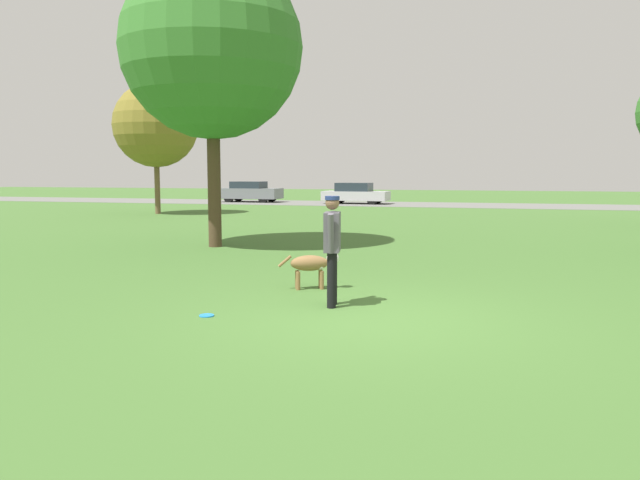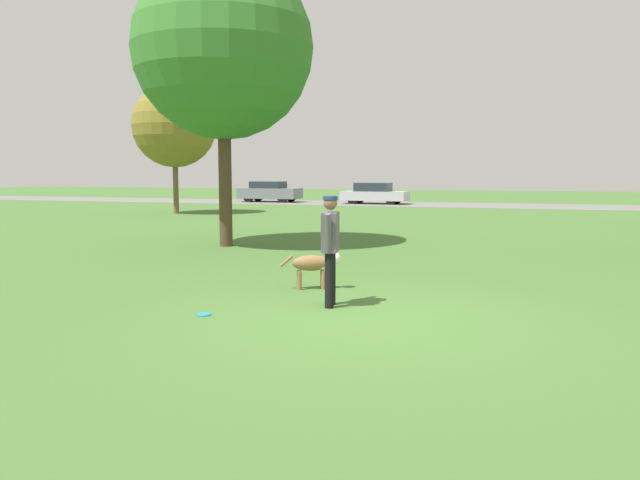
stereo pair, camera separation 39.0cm
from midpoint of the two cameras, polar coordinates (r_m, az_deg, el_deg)
ground_plane at (r=8.45m, az=5.43°, el=-7.17°), size 120.00×120.00×0.00m
far_road_strip at (r=37.68m, az=15.27°, el=3.06°), size 120.00×6.00×0.01m
person at (r=9.02m, az=2.19°, el=-0.14°), size 0.29×0.70×1.61m
dog at (r=10.44m, az=0.61°, el=-2.21°), size 0.99×0.55×0.62m
frisbee at (r=8.71m, az=-9.33°, el=-6.74°), size 0.20×0.20×0.02m
tree_far_left at (r=30.24m, az=-12.82°, el=10.16°), size 3.89×3.89×6.05m
tree_near_left at (r=16.84m, az=-8.18°, el=16.92°), size 4.64×4.64×7.42m
parked_car_grey at (r=40.87m, az=-4.37°, el=4.43°), size 3.99×1.82×1.34m
parked_car_silver at (r=38.46m, az=5.29°, el=4.25°), size 4.07×1.93×1.29m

